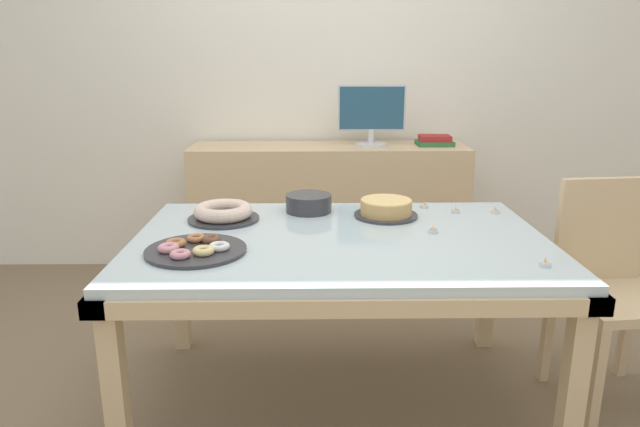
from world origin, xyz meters
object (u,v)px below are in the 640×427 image
Objects in this scene: cake_golden_bundt at (223,213)px; plate_stack at (309,203)px; cake_chocolate_round at (386,209)px; tealight_centre at (424,206)px; pastry_platter at (195,249)px; chair at (611,281)px; book_stack at (435,141)px; tealight_near_cakes at (495,211)px; computer_monitor at (372,115)px; tealight_right_edge at (455,211)px; tealight_near_front at (545,264)px; tealight_left_edge at (433,231)px.

plate_stack is at bearing 20.18° from cake_golden_bundt.
cake_golden_bundt is (-0.71, -0.05, -0.00)m from cake_chocolate_round.
plate_stack reaches higher than tealight_centre.
chair is at bearing 7.83° from pastry_platter.
cake_golden_bundt is at bearing 84.34° from pastry_platter.
book_stack is 5.67× the size of tealight_near_cakes.
pastry_platter is 9.22× the size of tealight_near_cakes.
tealight_centre is (0.15, -1.00, -0.32)m from computer_monitor.
book_stack is 1.11m from tealight_right_edge.
pastry_platter is 1.13m from tealight_centre.
chair reaches higher than tealight_near_front.
tealight_near_cakes is (0.34, 0.29, 0.00)m from tealight_left_edge.
chair is 3.33× the size of cake_chocolate_round.
plate_stack reaches higher than pastry_platter.
cake_chocolate_round reaches higher than pastry_platter.
cake_chocolate_round is at bearing -143.77° from tealight_centre.
tealight_centre is 1.00× the size of tealight_right_edge.
book_stack is 1.04m from tealight_centre.
pastry_platter is 1.20m from tealight_right_edge.
tealight_centre is (-0.73, 0.38, 0.23)m from chair.
cake_chocolate_round is at bearing -170.13° from tealight_right_edge.
tealight_left_edge is (-0.29, -1.39, -0.16)m from book_stack.
tealight_near_cakes is (0.46, -1.10, -0.32)m from computer_monitor.
chair reaches higher than tealight_near_cakes.
chair reaches higher than pastry_platter.
tealight_left_edge is at bearing -139.67° from tealight_near_cakes.
cake_golden_bundt is 1.31m from tealight_near_front.
computer_monitor is at bearing -179.80° from book_stack.
cake_chocolate_round is 0.51m from tealight_near_cakes.
cake_chocolate_round reaches higher than tealight_near_cakes.
book_stack is at bearing 92.72° from tealight_near_cakes.
cake_chocolate_round reaches higher than tealight_near_front.
plate_stack is at bearing 138.21° from tealight_near_front.
tealight_left_edge is at bearing -33.85° from plate_stack.
tealight_near_cakes is at bearing 40.33° from tealight_left_edge.
book_stack is at bearing 0.20° from computer_monitor.
pastry_platter is at bearing -148.31° from cake_chocolate_round.
tealight_centre is 0.32m from tealight_near_cakes.
cake_golden_bundt reaches higher than tealight_left_edge.
computer_monitor is at bearing 69.69° from plate_stack.
tealight_left_edge is (0.50, -0.34, -0.03)m from plate_stack.
cake_golden_bundt is (-1.17, -1.19, -0.14)m from book_stack.
tealight_near_front is at bearing -53.71° from cake_chocolate_round.
tealight_near_cakes is 1.00× the size of tealight_near_front.
computer_monitor is at bearing 57.41° from cake_golden_bundt.
computer_monitor is at bearing 112.57° from tealight_near_cakes.
pastry_platter is 9.22× the size of tealight_left_edge.
book_stack is at bearing 68.52° from cake_chocolate_round.
tealight_near_front is (0.81, -0.72, -0.03)m from plate_stack.
chair is at bearing 40.49° from tealight_near_front.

